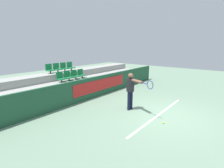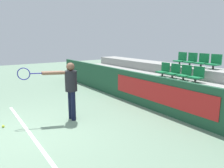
{
  "view_description": "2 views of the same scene",
  "coord_description": "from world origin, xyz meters",
  "views": [
    {
      "loc": [
        -6.33,
        -2.47,
        2.75
      ],
      "look_at": [
        -0.43,
        2.18,
        1.04
      ],
      "focal_mm": 28.0,
      "sensor_mm": 36.0,
      "label": 1
    },
    {
      "loc": [
        5.14,
        -1.01,
        2.21
      ],
      "look_at": [
        -0.13,
        2.6,
        0.88
      ],
      "focal_mm": 35.0,
      "sensor_mm": 36.0,
      "label": 2
    }
  ],
  "objects": [
    {
      "name": "stadium_chair_10",
      "position": [
        0.25,
        6.49,
        1.37
      ],
      "size": [
        0.4,
        0.38,
        0.53
      ],
      "color": "#333333",
      "rests_on": "bleacher_tier_back"
    },
    {
      "name": "court_baseline",
      "position": [
        0.0,
        0.11,
        0.0
      ],
      "size": [
        4.74,
        0.08,
        0.01
      ],
      "color": "white",
      "rests_on": "ground"
    },
    {
      "name": "stadium_chair_3",
      "position": [
        0.74,
        4.49,
        0.62
      ],
      "size": [
        0.4,
        0.38,
        0.53
      ],
      "color": "#333333",
      "rests_on": "bleacher_tier_front"
    },
    {
      "name": "stadium_chair_5",
      "position": [
        -0.25,
        5.49,
        0.99
      ],
      "size": [
        0.4,
        0.38,
        0.53
      ],
      "color": "#333333",
      "rests_on": "bleacher_tier_middle"
    },
    {
      "name": "ground_plane",
      "position": [
        0.0,
        0.0,
        0.0
      ],
      "size": [
        30.0,
        30.0,
        0.0
      ],
      "primitive_type": "plane",
      "color": "gray"
    },
    {
      "name": "stadium_chair_2",
      "position": [
        0.25,
        4.49,
        0.62
      ],
      "size": [
        0.4,
        0.38,
        0.53
      ],
      "color": "#333333",
      "rests_on": "bleacher_tier_front"
    },
    {
      "name": "tennis_player",
      "position": [
        -0.28,
        1.28,
        0.98
      ],
      "size": [
        0.67,
        1.42,
        1.59
      ],
      "rotation": [
        0.0,
        0.0,
        -0.38
      ],
      "color": "black",
      "rests_on": "ground"
    },
    {
      "name": "stadium_chair_8",
      "position": [
        -0.74,
        6.49,
        1.37
      ],
      "size": [
        0.4,
        0.38,
        0.53
      ],
      "color": "#333333",
      "rests_on": "bleacher_tier_back"
    },
    {
      "name": "bleacher_tier_middle",
      "position": [
        0.0,
        5.37,
        0.38
      ],
      "size": [
        12.19,
        1.0,
        0.75
      ],
      "color": "#9E9E99",
      "rests_on": "ground"
    },
    {
      "name": "bleacher_tier_back",
      "position": [
        0.0,
        6.37,
        0.56
      ],
      "size": [
        12.19,
        1.0,
        1.13
      ],
      "color": "#9E9E99",
      "rests_on": "ground"
    },
    {
      "name": "tennis_ball",
      "position": [
        -0.7,
        -0.36,
        0.03
      ],
      "size": [
        0.07,
        0.07,
        0.07
      ],
      "color": "#CCDB33",
      "rests_on": "ground"
    },
    {
      "name": "stadium_chair_7",
      "position": [
        0.74,
        5.49,
        0.99
      ],
      "size": [
        0.4,
        0.38,
        0.53
      ],
      "color": "#333333",
      "rests_on": "bleacher_tier_middle"
    },
    {
      "name": "stadium_chair_1",
      "position": [
        -0.25,
        4.49,
        0.62
      ],
      "size": [
        0.4,
        0.38,
        0.53
      ],
      "color": "#333333",
      "rests_on": "bleacher_tier_front"
    },
    {
      "name": "barrier_wall",
      "position": [
        0.01,
        3.8,
        0.55
      ],
      "size": [
        12.59,
        0.14,
        1.09
      ],
      "color": "#1E4C33",
      "rests_on": "ground"
    },
    {
      "name": "stadium_chair_6",
      "position": [
        0.25,
        5.49,
        0.99
      ],
      "size": [
        0.4,
        0.38,
        0.53
      ],
      "color": "#333333",
      "rests_on": "bleacher_tier_middle"
    },
    {
      "name": "stadium_chair_9",
      "position": [
        -0.25,
        6.49,
        1.37
      ],
      "size": [
        0.4,
        0.38,
        0.53
      ],
      "color": "#333333",
      "rests_on": "bleacher_tier_back"
    },
    {
      "name": "bleacher_tier_front",
      "position": [
        0.0,
        4.38,
        0.19
      ],
      "size": [
        12.19,
        1.0,
        0.38
      ],
      "color": "#9E9E99",
      "rests_on": "ground"
    },
    {
      "name": "stadium_chair_0",
      "position": [
        -0.74,
        4.49,
        0.62
      ],
      "size": [
        0.4,
        0.38,
        0.53
      ],
      "color": "#333333",
      "rests_on": "bleacher_tier_front"
    },
    {
      "name": "stadium_chair_4",
      "position": [
        -0.74,
        5.49,
        0.99
      ],
      "size": [
        0.4,
        0.38,
        0.53
      ],
      "color": "#333333",
      "rests_on": "bleacher_tier_middle"
    },
    {
      "name": "stadium_chair_11",
      "position": [
        0.74,
        6.49,
        1.37
      ],
      "size": [
        0.4,
        0.38,
        0.53
      ],
      "color": "#333333",
      "rests_on": "bleacher_tier_back"
    }
  ]
}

